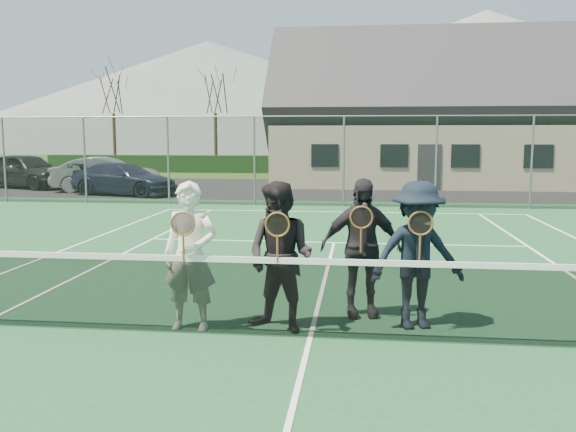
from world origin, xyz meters
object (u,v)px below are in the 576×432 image
(car_a, at_px, (26,171))
(player_c, at_px, (361,247))
(car_c, at_px, (125,179))
(player_b, at_px, (281,257))
(car_b, at_px, (107,174))
(tennis_net, at_px, (310,295))
(clubhouse, at_px, (432,102))
(player_d, at_px, (417,255))
(player_a, at_px, (190,256))

(car_a, relative_size, player_c, 2.59)
(car_c, xyz_separation_m, player_b, (8.40, -16.24, 0.27))
(car_b, height_order, tennis_net, car_b)
(car_a, distance_m, car_b, 4.53)
(player_c, bearing_deg, car_a, 129.61)
(car_a, distance_m, tennis_net, 24.04)
(car_b, distance_m, clubhouse, 15.73)
(player_d, bearing_deg, car_c, 122.17)
(car_b, xyz_separation_m, player_a, (8.67, -17.74, 0.19))
(clubhouse, relative_size, player_a, 8.67)
(player_a, distance_m, player_c, 2.19)
(car_c, bearing_deg, player_a, -140.13)
(car_c, relative_size, clubhouse, 0.29)
(car_b, bearing_deg, car_a, 63.78)
(tennis_net, xyz_separation_m, player_c, (0.57, 0.99, 0.38))
(player_b, relative_size, player_c, 1.00)
(clubhouse, distance_m, player_d, 23.80)
(player_c, distance_m, player_d, 0.81)
(car_a, bearing_deg, clubhouse, -54.64)
(player_c, bearing_deg, clubhouse, 81.52)
(tennis_net, relative_size, player_b, 6.49)
(car_a, height_order, car_b, car_a)
(player_b, bearing_deg, car_c, 117.34)
(clubhouse, bearing_deg, player_d, -96.69)
(player_c, bearing_deg, player_d, -32.59)
(clubhouse, distance_m, player_a, 24.63)
(car_a, bearing_deg, player_b, -122.55)
(player_d, bearing_deg, player_a, -172.08)
(car_b, height_order, player_a, player_a)
(player_d, bearing_deg, player_b, -169.70)
(car_c, relative_size, player_a, 2.47)
(tennis_net, distance_m, player_d, 1.42)
(player_a, bearing_deg, tennis_net, -6.97)
(car_b, height_order, player_b, player_b)
(clubhouse, height_order, player_d, clubhouse)
(clubhouse, bearing_deg, car_b, -156.75)
(clubhouse, bearing_deg, tennis_net, -99.46)
(car_b, distance_m, player_a, 19.75)
(car_c, bearing_deg, player_c, -133.18)
(clubhouse, bearing_deg, player_c, -98.48)
(tennis_net, bearing_deg, car_b, 119.49)
(car_b, relative_size, tennis_net, 0.38)
(car_c, bearing_deg, tennis_net, -136.25)
(car_c, relative_size, player_b, 2.47)
(player_c, bearing_deg, car_b, 122.31)
(car_a, relative_size, player_a, 2.59)
(player_a, xyz_separation_m, player_b, (1.08, 0.08, -0.00))
(car_a, distance_m, player_c, 23.61)
(player_a, bearing_deg, player_d, 7.92)
(car_b, bearing_deg, clubhouse, -76.80)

